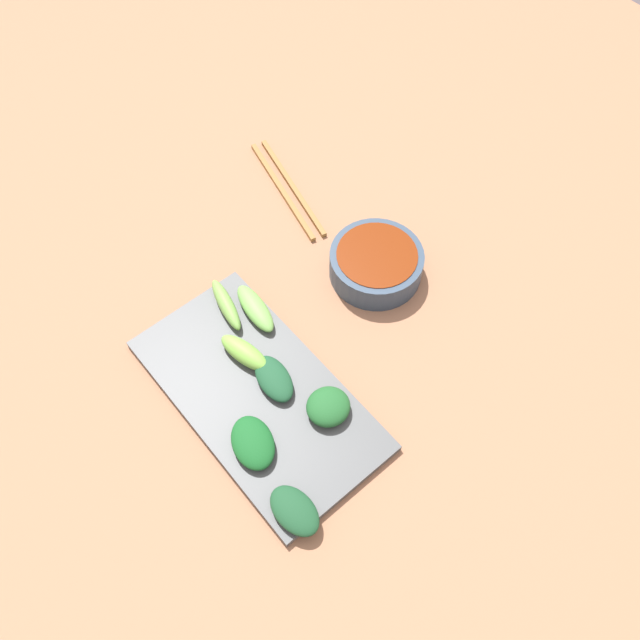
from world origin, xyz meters
TOP-DOWN VIEW (x-y plane):
  - tabletop at (0.00, 0.00)m, footprint 2.10×2.10m
  - sauce_bowl at (-0.18, -0.04)m, footprint 0.14×0.14m
  - serving_plate at (0.08, 0.01)m, footprint 0.19×0.36m
  - broccoli_leafy_0 at (0.03, 0.09)m, footprint 0.06×0.06m
  - broccoli_leafy_1 at (0.05, 0.02)m, footprint 0.05×0.08m
  - broccoli_stalk_2 at (0.06, -0.04)m, footprint 0.05×0.09m
  - broccoli_stalk_3 at (0.03, -0.12)m, footprint 0.04×0.10m
  - broccoli_stalk_4 at (0.01, -0.09)m, footprint 0.04×0.09m
  - broccoli_leafy_5 at (0.14, 0.17)m, footprint 0.05×0.07m
  - broccoli_leafy_6 at (0.13, 0.07)m, footprint 0.07×0.09m
  - chopsticks at (-0.18, -0.25)m, footprint 0.08×0.23m

SIDE VIEW (x-z plane):
  - tabletop at x=0.00m, z-range 0.00..0.02m
  - chopsticks at x=-0.18m, z-range 0.02..0.03m
  - serving_plate at x=0.08m, z-range 0.02..0.03m
  - broccoli_leafy_5 at x=0.14m, z-range 0.03..0.05m
  - broccoli_leafy_1 at x=0.05m, z-range 0.03..0.05m
  - broccoli_stalk_4 at x=0.01m, z-range 0.03..0.05m
  - broccoli_leafy_6 at x=0.13m, z-range 0.03..0.05m
  - broccoli_stalk_3 at x=0.03m, z-range 0.03..0.06m
  - broccoli_stalk_2 at x=0.06m, z-range 0.03..0.06m
  - broccoli_leafy_0 at x=0.03m, z-range 0.03..0.06m
  - sauce_bowl at x=-0.18m, z-range 0.02..0.07m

